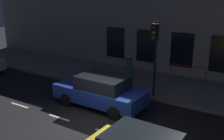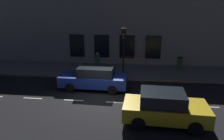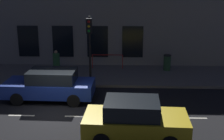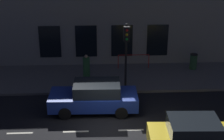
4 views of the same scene
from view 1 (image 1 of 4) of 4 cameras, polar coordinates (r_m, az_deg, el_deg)
ground_plane at (r=11.63m, az=-5.16°, el=-11.85°), size 60.00×60.00×0.00m
sidewalk at (r=16.60m, az=7.73°, el=-2.73°), size 4.50×32.00×0.15m
building_facade at (r=18.14m, az=11.50°, el=10.39°), size 0.65×32.00×7.34m
lane_centre_line at (r=11.13m, az=-0.90°, el=-13.15°), size 0.12×27.20×0.01m
traffic_light at (r=13.64m, az=9.06°, el=5.30°), size 0.47×0.32×3.91m
parked_car_0 at (r=13.19m, az=-2.43°, el=-4.45°), size 2.07×4.59×1.58m
pedestrian_0 at (r=16.53m, az=3.58°, el=0.25°), size 0.54×0.54×1.62m
red_railing at (r=17.00m, az=15.78°, el=0.07°), size 0.05×2.13×0.97m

